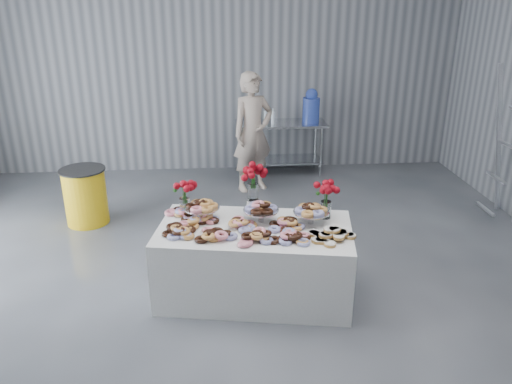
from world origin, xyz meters
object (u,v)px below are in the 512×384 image
water_jug (311,107)px  trash_barrel (85,196)px  display_table (255,261)px  stepladder (508,145)px  prep_table (280,139)px  person (253,133)px

water_jug → trash_barrel: (-3.33, -1.74, -0.77)m
display_table → stepladder: bearing=25.1°
prep_table → water_jug: water_jug is taller
water_jug → prep_table: bearing=180.0°
prep_table → person: 0.89m
person → stepladder: size_ratio=0.88×
display_table → water_jug: water_jug is taller
trash_barrel → stepladder: bearing=-2.7°
stepladder → prep_table: bearing=143.9°
water_jug → person: 1.23m
trash_barrel → display_table: bearing=-41.8°
prep_table → display_table: bearing=-101.1°
display_table → stepladder: (3.47, 1.62, 0.66)m
prep_table → stepladder: size_ratio=0.73×
prep_table → water_jug: 0.73m
prep_table → person: size_ratio=0.82×
stepladder → person: bearing=157.7°
display_table → person: 3.02m
prep_table → trash_barrel: prep_table is taller
display_table → stepladder: 3.89m
display_table → prep_table: 3.71m
water_jug → person: person is taller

